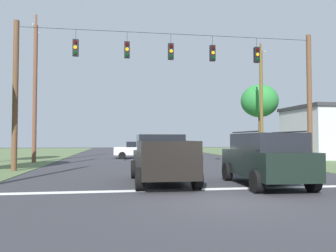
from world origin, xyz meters
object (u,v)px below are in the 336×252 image
object	(u,v)px
tree_roadside_far_right	(260,101)
suv_black	(265,158)
overhead_signal_span	(172,88)
utility_pole_mid_right	(261,103)
utility_pole_near_left	(35,91)
pickup_truck	(161,159)
distant_car_crossing_white	(138,150)

from	to	relation	value
tree_roadside_far_right	suv_black	bearing A→B (deg)	-113.60
overhead_signal_span	utility_pole_mid_right	size ratio (longest dim) A/B	1.75
utility_pole_mid_right	utility_pole_near_left	xyz separation A→B (m)	(-18.58, -1.43, 0.44)
pickup_truck	distant_car_crossing_white	xyz separation A→B (m)	(0.04, 16.95, -0.18)
distant_car_crossing_white	utility_pole_near_left	bearing A→B (deg)	-151.54
utility_pole_mid_right	utility_pole_near_left	world-z (taller)	utility_pole_near_left
overhead_signal_span	distant_car_crossing_white	distance (m)	11.81
utility_pole_mid_right	tree_roadside_far_right	distance (m)	5.73
utility_pole_mid_right	tree_roadside_far_right	bearing A→B (deg)	67.46
utility_pole_mid_right	utility_pole_near_left	size ratio (longest dim) A/B	0.91
utility_pole_near_left	tree_roadside_far_right	size ratio (longest dim) A/B	1.50
suv_black	distant_car_crossing_white	distance (m)	18.69
suv_black	tree_roadside_far_right	xyz separation A→B (m)	(9.03, 20.66, 4.65)
distant_car_crossing_white	overhead_signal_span	bearing A→B (deg)	-83.07
overhead_signal_span	tree_roadside_far_right	distance (m)	17.64
pickup_truck	utility_pole_mid_right	distance (m)	18.07
utility_pole_near_left	tree_roadside_far_right	distance (m)	21.80
pickup_truck	distant_car_crossing_white	world-z (taller)	pickup_truck
suv_black	utility_pole_near_left	bearing A→B (deg)	129.98
overhead_signal_span	suv_black	size ratio (longest dim) A/B	3.66
overhead_signal_span	utility_pole_near_left	world-z (taller)	utility_pole_near_left
pickup_truck	overhead_signal_span	bearing A→B (deg)	76.86
tree_roadside_far_right	pickup_truck	bearing A→B (deg)	-123.58
tree_roadside_far_right	utility_pole_near_left	bearing A→B (deg)	-162.18
utility_pole_near_left	pickup_truck	bearing A→B (deg)	-57.84
overhead_signal_span	utility_pole_near_left	bearing A→B (deg)	144.20
pickup_truck	tree_roadside_far_right	world-z (taller)	tree_roadside_far_right
pickup_truck	utility_pole_near_left	world-z (taller)	utility_pole_near_left
overhead_signal_span	pickup_truck	xyz separation A→B (m)	(-1.38, -5.91, -3.79)
pickup_truck	suv_black	size ratio (longest dim) A/B	1.11
distant_car_crossing_white	utility_pole_near_left	size ratio (longest dim) A/B	0.39
distant_car_crossing_white	utility_pole_near_left	xyz separation A→B (m)	(-7.98, -4.32, 4.58)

